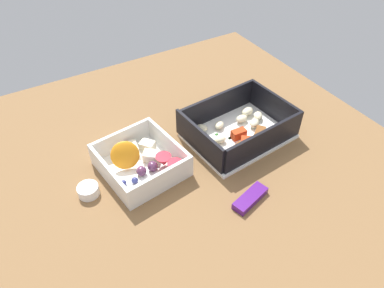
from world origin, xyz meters
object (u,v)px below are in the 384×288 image
object	(u,v)px
pasta_container	(239,128)
fruit_bowl	(143,162)
paper_cup_liner	(88,190)
candy_bar	(250,198)

from	to	relation	value
pasta_container	fruit_bowl	distance (cm)	20.46
pasta_container	paper_cup_liner	xyz separation A→B (cm)	(31.01, -0.64, -1.06)
candy_bar	paper_cup_liner	size ratio (longest dim) A/B	1.94
fruit_bowl	paper_cup_liner	xyz separation A→B (cm)	(10.59, 0.69, -0.82)
pasta_container	fruit_bowl	xyz separation A→B (cm)	(20.42, -1.33, -0.24)
pasta_container	candy_bar	world-z (taller)	pasta_container
fruit_bowl	candy_bar	bearing A→B (deg)	127.80
fruit_bowl	paper_cup_liner	size ratio (longest dim) A/B	4.32
candy_bar	paper_cup_liner	world-z (taller)	paper_cup_liner
candy_bar	paper_cup_liner	distance (cm)	27.49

